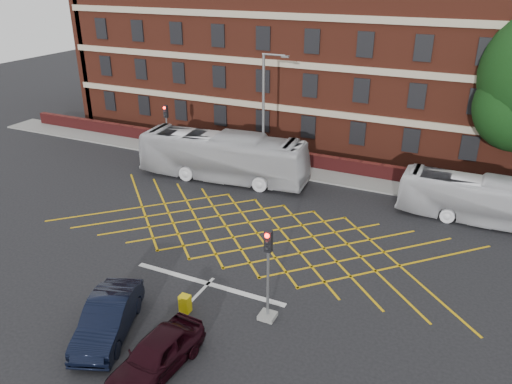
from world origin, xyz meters
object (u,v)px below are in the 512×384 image
at_px(direction_signs, 161,137).
at_px(traffic_light_near, 268,284).
at_px(car_navy, 108,318).
at_px(utility_cabinet, 185,304).
at_px(car_maroon, 157,355).
at_px(street_lamp, 264,138).
at_px(traffic_light_far, 168,137).
at_px(bus_left, 223,156).
at_px(bus_right, 486,201).

bearing_deg(direction_signs, traffic_light_near, -43.49).
height_order(car_navy, utility_cabinet, car_navy).
distance_m(car_maroon, traffic_light_near, 5.27).
height_order(street_lamp, utility_cabinet, street_lamp).
relative_size(car_maroon, traffic_light_near, 1.02).
bearing_deg(traffic_light_near, street_lamp, 114.94).
height_order(traffic_light_far, direction_signs, traffic_light_far).
relative_size(bus_left, traffic_light_near, 2.83).
height_order(traffic_light_near, street_lamp, street_lamp).
height_order(bus_left, car_navy, bus_left).
relative_size(bus_left, direction_signs, 5.50).
distance_m(bus_right, traffic_light_far, 23.02).
relative_size(car_maroon, direction_signs, 1.98).
height_order(bus_right, utility_cabinet, bus_right).
bearing_deg(traffic_light_near, bus_right, 59.72).
bearing_deg(utility_cabinet, bus_left, 112.24).
bearing_deg(traffic_light_near, car_maroon, -118.60).
relative_size(bus_right, car_maroon, 2.28).
bearing_deg(bus_right, direction_signs, 85.88).
bearing_deg(car_navy, bus_right, 30.97).
height_order(bus_right, street_lamp, street_lamp).
height_order(bus_left, traffic_light_near, traffic_light_near).
bearing_deg(traffic_light_near, bus_left, 125.44).
height_order(car_navy, traffic_light_near, traffic_light_near).
bearing_deg(bus_left, street_lamp, -65.99).
bearing_deg(direction_signs, street_lamp, -6.81).
distance_m(bus_left, car_navy, 17.01).
distance_m(car_navy, car_maroon, 3.13).
bearing_deg(direction_signs, car_navy, -60.54).
bearing_deg(bus_right, traffic_light_near, 150.01).
relative_size(bus_left, car_navy, 2.53).
distance_m(bus_left, traffic_light_far, 6.15).
xyz_separation_m(bus_left, car_navy, (3.70, -16.58, -0.90)).
bearing_deg(utility_cabinet, street_lamp, 101.74).
distance_m(traffic_light_far, utility_cabinet, 19.66).
distance_m(car_navy, direction_signs, 21.98).
bearing_deg(bus_right, street_lamp, 87.47).
relative_size(car_navy, street_lamp, 0.55).
bearing_deg(car_navy, traffic_light_far, 96.35).
xyz_separation_m(car_navy, direction_signs, (-10.81, 19.13, 0.59)).
relative_size(car_navy, utility_cabinet, 5.84).
bearing_deg(bus_right, traffic_light_far, 87.54).
bearing_deg(car_navy, utility_cabinet, 30.28).
xyz_separation_m(bus_right, traffic_light_far, (-22.99, 1.10, 0.38)).
relative_size(bus_left, traffic_light_far, 2.83).
bearing_deg(car_maroon, traffic_light_near, 65.77).
relative_size(bus_right, street_lamp, 1.14).
bearing_deg(street_lamp, utility_cabinet, -78.26).
relative_size(direction_signs, utility_cabinet, 2.69).
relative_size(car_navy, traffic_light_near, 1.12).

